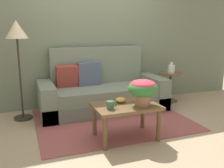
% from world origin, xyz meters
% --- Properties ---
extents(ground_plane, '(14.00, 14.00, 0.00)m').
position_xyz_m(ground_plane, '(0.00, 0.00, 0.00)').
color(ground_plane, tan).
extents(wall_back, '(6.40, 0.12, 2.94)m').
position_xyz_m(wall_back, '(0.00, 1.15, 1.47)').
color(wall_back, slate).
rests_on(wall_back, ground).
extents(area_rug, '(2.37, 1.87, 0.01)m').
position_xyz_m(area_rug, '(0.00, 0.11, 0.01)').
color(area_rug, '#994C47').
rests_on(area_rug, ground).
extents(couch, '(2.21, 0.90, 1.11)m').
position_xyz_m(couch, '(0.01, 0.67, 0.32)').
color(couch, '#626B59').
rests_on(couch, ground).
extents(coffee_table, '(0.85, 0.57, 0.47)m').
position_xyz_m(coffee_table, '(-0.07, -0.61, 0.40)').
color(coffee_table, brown).
rests_on(coffee_table, ground).
extents(side_table, '(0.46, 0.46, 0.59)m').
position_xyz_m(side_table, '(1.47, 0.70, 0.41)').
color(side_table, brown).
rests_on(side_table, ground).
extents(floor_lamp, '(0.34, 0.34, 1.57)m').
position_xyz_m(floor_lamp, '(-1.34, 0.66, 1.30)').
color(floor_lamp, '#2D2823').
rests_on(floor_lamp, ground).
extents(potted_plant, '(0.38, 0.38, 0.34)m').
position_xyz_m(potted_plant, '(0.13, -0.69, 0.69)').
color(potted_plant, '#A36B4C').
rests_on(potted_plant, coffee_table).
extents(coffee_mug, '(0.14, 0.09, 0.10)m').
position_xyz_m(coffee_mug, '(-0.32, -0.69, 0.52)').
color(coffee_mug, '#3D664C').
rests_on(coffee_mug, coffee_table).
extents(snack_bowl, '(0.15, 0.15, 0.07)m').
position_xyz_m(snack_bowl, '(-0.09, -0.49, 0.51)').
color(snack_bowl, gold).
rests_on(snack_bowl, coffee_table).
extents(table_vase, '(0.13, 0.13, 0.21)m').
position_xyz_m(table_vase, '(1.46, 0.68, 0.67)').
color(table_vase, silver).
rests_on(table_vase, side_table).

